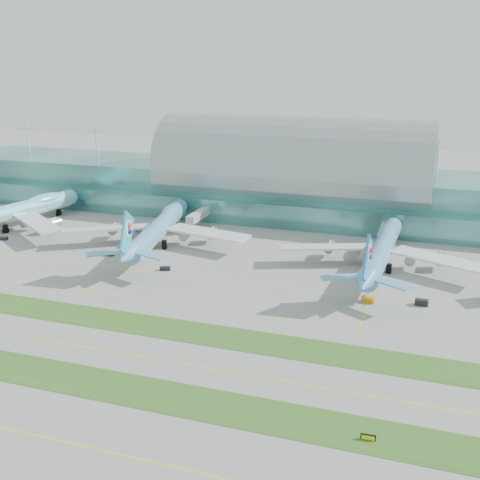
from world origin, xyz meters
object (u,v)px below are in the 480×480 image
(airliner_a, at_px, (9,212))
(taxiway_sign_east, at_px, (368,437))
(airliner_c, at_px, (382,249))
(airliner_b, at_px, (159,227))
(terminal, at_px, (293,183))

(airliner_a, distance_m, taxiway_sign_east, 185.12)
(airliner_a, relative_size, airliner_c, 1.06)
(airliner_b, height_order, taxiway_sign_east, airliner_b)
(airliner_a, xyz_separation_m, airliner_b, (67.61, 0.35, -0.23))
(taxiway_sign_east, bearing_deg, terminal, 105.75)
(terminal, distance_m, taxiway_sign_east, 167.67)
(airliner_a, bearing_deg, airliner_c, 13.35)
(airliner_b, relative_size, airliner_c, 1.04)
(terminal, relative_size, airliner_c, 4.36)
(airliner_a, distance_m, airliner_c, 149.68)
(terminal, xyz_separation_m, airliner_c, (45.64, -60.65, -7.60))
(terminal, height_order, airliner_b, terminal)
(airliner_a, height_order, airliner_c, airliner_a)
(airliner_c, bearing_deg, taxiway_sign_east, -83.69)
(taxiway_sign_east, bearing_deg, airliner_b, 129.91)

